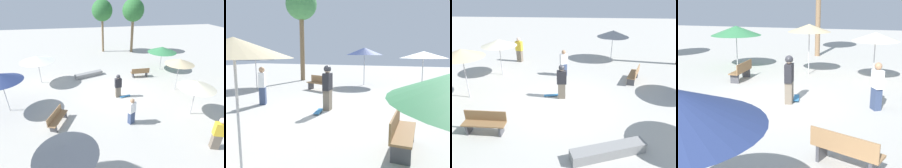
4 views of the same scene
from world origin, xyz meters
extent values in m
plane|color=#B2AFA8|center=(0.00, 0.00, 0.00)|extent=(60.00, 60.00, 0.00)
cube|color=#726656|center=(0.06, -0.54, 0.39)|extent=(0.37, 0.28, 0.78)
cube|color=#232328|center=(0.06, -0.54, 1.10)|extent=(0.47, 0.28, 0.64)
sphere|color=beige|center=(0.06, -0.54, 1.55)|extent=(0.25, 0.25, 0.25)
sphere|color=#2D2D33|center=(0.06, -0.54, 1.58)|extent=(0.28, 0.28, 0.28)
cube|color=teal|center=(0.56, -0.68, 0.06)|extent=(0.82, 0.35, 0.02)
cylinder|color=silver|center=(0.78, -0.55, 0.03)|extent=(0.06, 0.04, 0.05)
cylinder|color=silver|center=(0.82, -0.72, 0.03)|extent=(0.06, 0.04, 0.05)
cylinder|color=silver|center=(0.30, -0.65, 0.03)|extent=(0.06, 0.04, 0.05)
cylinder|color=silver|center=(0.33, -0.82, 0.03)|extent=(0.06, 0.04, 0.05)
cube|color=#47474C|center=(-3.63, -2.33, 0.20)|extent=(0.40, 0.22, 0.40)
cube|color=#47474C|center=(-4.09, -3.49, 0.20)|extent=(0.40, 0.22, 0.40)
cube|color=#9E754C|center=(-3.86, -2.91, 0.42)|extent=(0.99, 1.65, 0.05)
cube|color=#9E754C|center=(-4.05, -2.84, 0.65)|extent=(0.62, 1.50, 0.40)
cube|color=#47474C|center=(2.07, 2.49, 0.20)|extent=(0.08, 0.40, 0.40)
cube|color=#47474C|center=(3.32, 2.48, 0.20)|extent=(0.08, 0.40, 0.40)
cube|color=olive|center=(2.70, 2.49, 0.42)|extent=(1.60, 0.46, 0.05)
cube|color=olive|center=(2.69, 2.29, 0.65)|extent=(1.60, 0.06, 0.40)
cylinder|color=#B7B7BC|center=(4.63, -0.29, 1.16)|extent=(0.05, 0.05, 2.33)
cone|color=#C6B289|center=(4.63, -0.29, 2.27)|extent=(2.07, 2.07, 0.37)
cylinder|color=#B7B7BC|center=(4.00, -3.37, 1.04)|extent=(0.05, 0.05, 2.07)
cone|color=beige|center=(4.00, -3.37, 2.02)|extent=(2.09, 2.09, 0.38)
cylinder|color=#B7B7BC|center=(5.21, 3.79, 1.04)|extent=(0.05, 0.05, 2.07)
cone|color=#387F4C|center=(5.21, 3.79, 2.00)|extent=(2.67, 2.67, 0.50)
cylinder|color=#896B4C|center=(9.98, 0.26, 2.64)|extent=(0.32, 0.32, 5.28)
cube|color=#38476B|center=(0.19, -3.51, 0.37)|extent=(0.42, 0.38, 0.75)
cube|color=white|center=(0.19, -3.51, 1.05)|extent=(0.50, 0.43, 0.62)
sphere|color=tan|center=(0.19, -3.51, 1.49)|extent=(0.24, 0.24, 0.24)
camera|label=1|loc=(-2.33, -11.11, 6.54)|focal=28.00mm
camera|label=2|loc=(7.56, 2.81, 2.18)|focal=35.00mm
camera|label=3|loc=(-0.73, 8.98, 5.08)|focal=35.00mm
camera|label=4|loc=(-10.12, -3.34, 3.55)|focal=50.00mm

